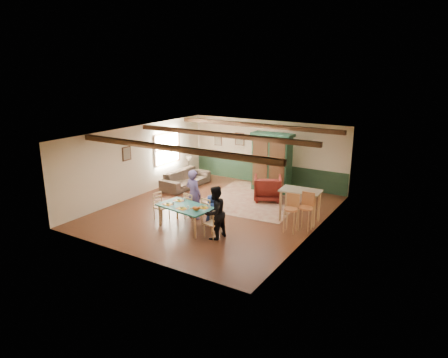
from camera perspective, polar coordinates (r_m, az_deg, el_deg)
The scene contains 35 objects.
floor at distance 13.87m, azimuth -1.24°, elevation -4.59°, with size 8.00×8.00×0.00m, color #462113.
wall_back at distance 16.87m, azimuth 6.13°, elevation 3.80°, with size 7.00×0.02×2.70m, color beige.
wall_left at distance 15.59m, azimuth -12.16°, elevation 2.53°, with size 0.02×8.00×2.70m, color beige.
wall_right at distance 12.00m, azimuth 12.92°, elevation -1.47°, with size 0.02×8.00×2.70m, color beige.
ceiling at distance 13.18m, azimuth -1.31°, elevation 6.49°, with size 7.00×8.00×0.02m, color white.
wainscot_back at distance 17.06m, azimuth 6.01°, elevation 0.83°, with size 6.95×0.03×0.90m, color #1D3521.
ceiling_beam_front at distance 11.36m, azimuth -7.62°, elevation 4.39°, with size 6.95×0.16×0.16m, color #321D0E.
ceiling_beam_mid at distance 13.53m, azimuth -0.38°, elevation 6.35°, with size 6.95×0.16×0.16m, color #321D0E.
ceiling_beam_back at distance 15.77m, azimuth 4.67°, elevation 7.65°, with size 6.95×0.16×0.16m, color #321D0E.
window_left at distance 16.76m, azimuth -8.13°, elevation 4.35°, with size 0.06×1.60×1.30m, color white, non-canonical shape.
picture_left_wall at distance 15.06m, azimuth -13.73°, elevation 3.54°, with size 0.04×0.42×0.52m, color gray, non-canonical shape.
picture_back_a at distance 17.34m, azimuth 2.24°, elevation 5.72°, with size 0.45×0.04×0.55m, color gray, non-canonical shape.
picture_back_b at distance 17.93m, azimuth -0.85°, elevation 5.57°, with size 0.38×0.04×0.48m, color gray, non-canonical shape.
dining_table at distance 12.40m, azimuth -5.50°, elevation -5.43°, with size 1.72×0.95×0.72m, color #20675F, non-canonical shape.
dining_chair_far_left at distance 13.07m, azimuth -4.59°, elevation -3.82°, with size 0.40×0.42×0.91m, color tan, non-canonical shape.
dining_chair_far_right at distance 12.58m, azimuth -2.07°, elevation -4.57°, with size 0.40×0.42×0.91m, color tan, non-canonical shape.
dining_chair_end_left at distance 13.12m, azimuth -8.93°, elevation -3.90°, with size 0.40×0.42×0.91m, color tan, non-canonical shape.
dining_chair_end_right at distance 11.66m, azimuth -1.66°, elevation -6.26°, with size 0.40×0.42×0.91m, color tan, non-canonical shape.
person_man at distance 13.00m, azimuth -4.39°, elevation -2.20°, with size 0.60×0.39×1.65m, color #614F88.
person_woman at distance 11.48m, azimuth -1.31°, elevation -4.83°, with size 0.77×0.60×1.57m, color black.
person_child at distance 12.63m, azimuth -1.84°, elevation -4.37°, with size 0.47×0.31×0.96m, color #2845A1.
cat at distance 11.83m, azimuth -4.07°, elevation -4.15°, with size 0.34×0.13×0.17m, color orange, non-canonical shape.
place_setting_near_left at distance 12.46m, azimuth -8.05°, elevation -3.39°, with size 0.38×0.29×0.11m, color gold, non-canonical shape.
place_setting_near_center at distance 12.03m, azimuth -6.03°, elevation -4.02°, with size 0.38×0.29×0.11m, color gold, non-canonical shape.
place_setting_far_left at distance 12.77m, azimuth -6.48°, elevation -2.85°, with size 0.38×0.29×0.11m, color gold, non-canonical shape.
place_setting_far_right at distance 12.07m, azimuth -2.98°, elevation -3.88°, with size 0.38×0.29×0.11m, color gold, non-canonical shape.
area_rug at distance 15.14m, azimuth 4.33°, elevation -2.83°, with size 3.37×4.00×0.01m, color tan.
armoire at distance 15.89m, azimuth 6.84°, elevation 2.36°, with size 1.65×0.66×2.34m, color #14321F.
armchair at distance 14.94m, azimuth 6.24°, elevation -1.31°, with size 0.98×1.01×0.92m, color #440E0D.
sofa at distance 16.61m, azimuth -5.50°, elevation 0.04°, with size 2.35×0.92×0.69m, color #3E3126.
end_table at distance 17.80m, azimuth -5.01°, elevation 0.86°, with size 0.43×0.43×0.53m, color #321D0E, non-canonical shape.
table_lamp at distance 17.67m, azimuth -5.05°, elevation 2.44°, with size 0.27×0.27×0.48m, color tan, non-canonical shape.
counter_table at distance 13.04m, azimuth 10.77°, elevation -3.76°, with size 1.27×0.74×1.06m, color #B6AB8D, non-canonical shape.
bar_stool_left at distance 12.14m, azimuth 9.50°, elevation -4.90°, with size 0.41×0.45×1.17m, color #CE8350, non-canonical shape.
bar_stool_right at distance 12.33m, azimuth 11.57°, elevation -4.67°, with size 0.42×0.46×1.18m, color #CE8350, non-canonical shape.
Camera 1 is at (7.06, -10.92, 4.83)m, focal length 32.00 mm.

